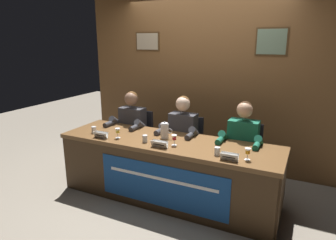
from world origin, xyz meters
TOP-DOWN VIEW (x-y plane):
  - ground_plane at (0.00, 0.00)m, footprint 12.00×12.00m
  - wall_back_panelled at (0.00, 1.25)m, footprint 3.90×0.14m
  - conference_table at (0.00, -0.11)m, footprint 2.70×0.80m
  - chair_left at (-0.80, 0.58)m, footprint 0.44×0.44m
  - panelist_left at (-0.80, 0.38)m, footprint 0.51×0.48m
  - nameplate_left at (-0.78, -0.29)m, footprint 0.19×0.06m
  - juice_glass_left at (-0.59, -0.20)m, footprint 0.06×0.06m
  - water_cup_left at (-0.99, -0.17)m, footprint 0.06×0.06m
  - chair_center at (0.00, 0.58)m, footprint 0.44×0.44m
  - panelist_center at (0.00, 0.38)m, footprint 0.51×0.48m
  - nameplate_center at (0.03, -0.27)m, footprint 0.20×0.06m
  - juice_glass_center at (0.15, -0.13)m, footprint 0.06×0.06m
  - water_cup_center at (-0.21, -0.18)m, footprint 0.06×0.06m
  - chair_right at (0.80, 0.58)m, footprint 0.44×0.44m
  - panelist_right at (0.80, 0.38)m, footprint 0.51×0.48m
  - nameplate_right at (0.83, -0.30)m, footprint 0.18×0.06m
  - juice_glass_right at (0.99, -0.20)m, footprint 0.06×0.06m
  - water_cup_right at (0.67, -0.21)m, footprint 0.06×0.06m
  - water_pitcher_central at (-0.07, 0.05)m, footprint 0.15×0.10m

SIDE VIEW (x-z plane):
  - ground_plane at x=0.00m, z-range 0.00..0.00m
  - chair_left at x=-0.80m, z-range -0.02..0.87m
  - chair_center at x=0.00m, z-range -0.02..0.87m
  - chair_right at x=0.80m, z-range -0.02..0.87m
  - conference_table at x=0.00m, z-range 0.13..0.88m
  - panelist_left at x=-0.80m, z-range 0.10..1.31m
  - panelist_center at x=0.00m, z-range 0.10..1.31m
  - panelist_right at x=0.80m, z-range 0.10..1.31m
  - water_cup_left at x=-0.99m, z-range 0.75..0.83m
  - water_cup_center at x=-0.21m, z-range 0.75..0.83m
  - water_cup_right at x=0.67m, z-range 0.75..0.83m
  - nameplate_left at x=-0.78m, z-range 0.75..0.83m
  - nameplate_center at x=0.03m, z-range 0.75..0.83m
  - nameplate_right at x=0.83m, z-range 0.75..0.83m
  - juice_glass_left at x=-0.59m, z-range 0.78..0.90m
  - juice_glass_center at x=0.15m, z-range 0.78..0.90m
  - juice_glass_right at x=0.99m, z-range 0.78..0.90m
  - water_pitcher_central at x=-0.07m, z-range 0.74..0.95m
  - wall_back_panelled at x=0.00m, z-range 0.00..2.60m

